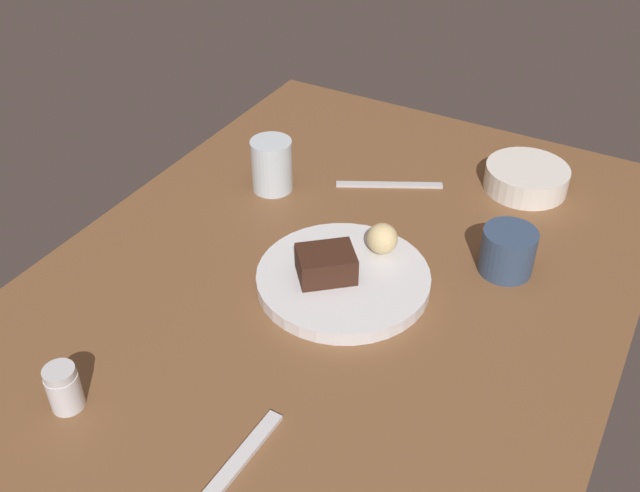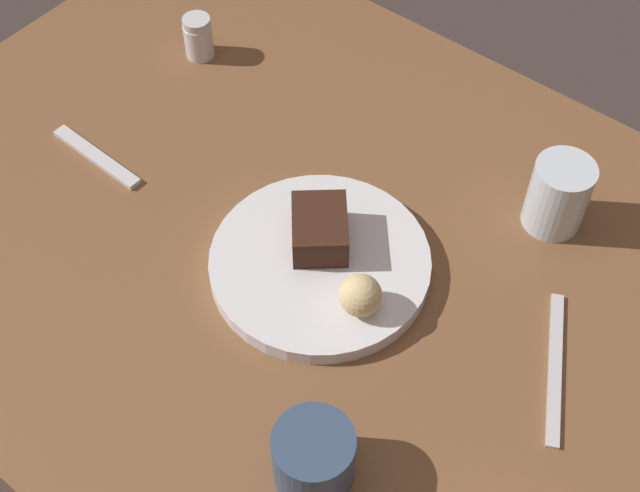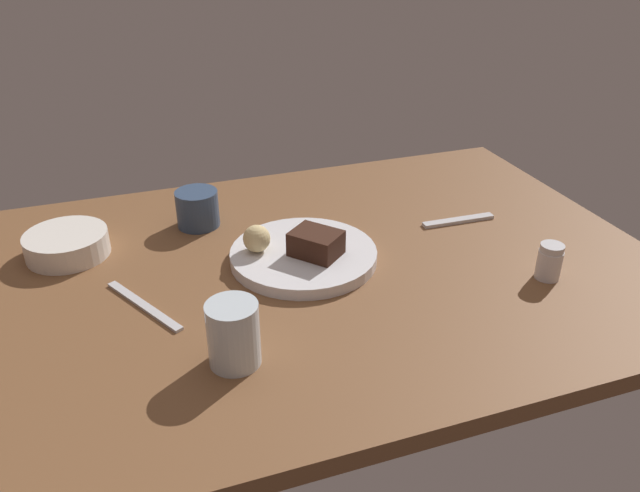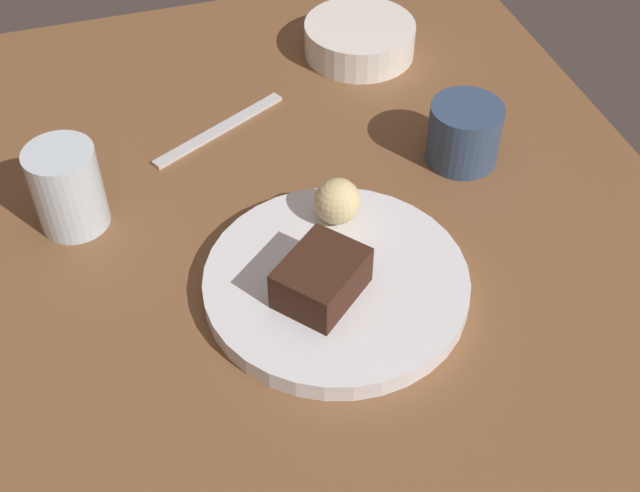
# 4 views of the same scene
# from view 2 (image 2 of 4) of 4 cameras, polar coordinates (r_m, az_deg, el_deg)

# --- Properties ---
(dining_table) EXTENTS (1.20, 0.84, 0.03)m
(dining_table) POSITION_cam_2_polar(r_m,az_deg,el_deg) (1.06, -0.02, -0.81)
(dining_table) COLOR brown
(dining_table) RESTS_ON ground
(dessert_plate) EXTENTS (0.26, 0.26, 0.02)m
(dessert_plate) POSITION_cam_2_polar(r_m,az_deg,el_deg) (1.02, -0.01, -1.14)
(dessert_plate) COLOR silver
(dessert_plate) RESTS_ON dining_table
(chocolate_cake_slice) EXTENTS (0.10, 0.10, 0.04)m
(chocolate_cake_slice) POSITION_cam_2_polar(r_m,az_deg,el_deg) (1.01, -0.11, 1.11)
(chocolate_cake_slice) COLOR #381E14
(chocolate_cake_slice) RESTS_ON dessert_plate
(bread_roll) EXTENTS (0.05, 0.05, 0.05)m
(bread_roll) POSITION_cam_2_polar(r_m,az_deg,el_deg) (0.95, 2.65, -3.23)
(bread_roll) COLOR #DBC184
(bread_roll) RESTS_ON dessert_plate
(salt_shaker) EXTENTS (0.04, 0.04, 0.06)m
(salt_shaker) POSITION_cam_2_polar(r_m,az_deg,el_deg) (1.28, -7.93, 13.33)
(salt_shaker) COLOR silver
(salt_shaker) RESTS_ON dining_table
(water_glass) EXTENTS (0.07, 0.07, 0.09)m
(water_glass) POSITION_cam_2_polar(r_m,az_deg,el_deg) (1.07, 15.26, 3.23)
(water_glass) COLOR silver
(water_glass) RESTS_ON dining_table
(coffee_cup) EXTENTS (0.08, 0.08, 0.07)m
(coffee_cup) POSITION_cam_2_polar(r_m,az_deg,el_deg) (0.87, -0.42, -13.55)
(coffee_cup) COLOR #334766
(coffee_cup) RESTS_ON dining_table
(dessert_spoon) EXTENTS (0.15, 0.02, 0.01)m
(dessert_spoon) POSITION_cam_2_polar(r_m,az_deg,el_deg) (1.17, -14.36, 5.66)
(dessert_spoon) COLOR silver
(dessert_spoon) RESTS_ON dining_table
(butter_knife) EXTENTS (0.10, 0.17, 0.01)m
(butter_knife) POSITION_cam_2_polar(r_m,az_deg,el_deg) (0.99, 15.06, -7.62)
(butter_knife) COLOR silver
(butter_knife) RESTS_ON dining_table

